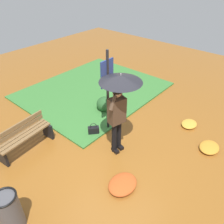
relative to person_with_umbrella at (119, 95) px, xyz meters
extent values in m
plane|color=brown|center=(-0.37, -0.10, -1.55)|extent=(18.00, 18.00, 0.00)
cube|color=#387533|center=(1.76, 2.61, -1.53)|extent=(4.80, 4.00, 0.05)
cylinder|color=black|center=(-0.17, -0.01, -1.12)|extent=(0.12, 0.12, 0.86)
cylinder|color=black|center=(0.01, -0.01, -1.12)|extent=(0.12, 0.12, 0.86)
cube|color=black|center=(-0.17, -0.05, -1.51)|extent=(0.16, 0.24, 0.08)
cube|color=black|center=(0.01, -0.05, -1.51)|extent=(0.16, 0.24, 0.08)
cube|color=#473323|center=(-0.08, -0.01, -0.37)|extent=(0.43, 0.33, 0.64)
sphere|color=tan|center=(-0.08, -0.01, 0.09)|extent=(0.20, 0.20, 0.20)
ellipsoid|color=black|center=(-0.08, -0.01, 0.12)|extent=(0.20, 0.20, 0.15)
cylinder|color=#473323|center=(-0.29, -0.04, -0.16)|extent=(0.18, 0.13, 0.18)
cylinder|color=#473323|center=(-0.25, -0.05, -0.07)|extent=(0.24, 0.11, 0.33)
cube|color=black|center=(-0.17, -0.03, 0.07)|extent=(0.07, 0.03, 0.14)
cylinder|color=#473323|center=(0.08, -0.01, -0.13)|extent=(0.11, 0.10, 0.09)
cylinder|color=#473323|center=(0.07, 0.00, -0.04)|extent=(0.10, 0.09, 0.23)
cylinder|color=#A5A5AD|center=(0.06, 0.01, 0.27)|extent=(0.02, 0.02, 0.41)
cone|color=black|center=(0.06, 0.01, 0.37)|extent=(0.96, 0.96, 0.16)
sphere|color=#A5A5AD|center=(0.06, 0.01, 0.48)|extent=(0.02, 0.02, 0.02)
cylinder|color=black|center=(0.43, 0.72, -0.40)|extent=(0.07, 0.07, 2.30)
cube|color=navy|center=(0.43, 0.73, 0.15)|extent=(0.44, 0.04, 0.70)
cube|color=silver|center=(0.43, 0.75, 0.15)|extent=(0.38, 0.01, 0.64)
cube|color=black|center=(-0.03, 0.84, -1.43)|extent=(0.32, 0.30, 0.24)
torus|color=black|center=(-0.03, 0.84, -1.27)|extent=(0.15, 0.12, 0.18)
cube|color=black|center=(-2.20, 1.68, -1.33)|extent=(0.10, 0.36, 0.44)
cube|color=black|center=(-0.92, 1.68, -1.33)|extent=(0.10, 0.36, 0.44)
cube|color=brown|center=(-1.56, 1.56, -1.09)|extent=(1.40, 0.25, 0.04)
cube|color=brown|center=(-1.56, 1.68, -1.09)|extent=(1.40, 0.25, 0.04)
cube|color=brown|center=(-1.56, 1.80, -1.09)|extent=(1.40, 0.25, 0.04)
cube|color=brown|center=(-1.56, 1.85, -0.99)|extent=(1.40, 0.19, 0.10)
cube|color=brown|center=(-1.56, 1.85, -0.85)|extent=(1.40, 0.19, 0.10)
cylinder|color=#4C4C51|center=(-2.82, 0.11, -1.15)|extent=(0.40, 0.40, 0.80)
torus|color=black|center=(-2.82, 0.11, -0.74)|extent=(0.42, 0.42, 0.04)
ellipsoid|color=#285628|center=(1.06, 1.41, -1.32)|extent=(0.52, 0.52, 0.47)
ellipsoid|color=#1E421E|center=(1.21, 1.33, -1.39)|extent=(0.31, 0.31, 0.31)
ellipsoid|color=#C68428|center=(1.45, -1.81, -1.49)|extent=(0.58, 0.47, 0.13)
ellipsoid|color=gold|center=(2.06, -0.99, -1.49)|extent=(0.52, 0.41, 0.11)
ellipsoid|color=#B74C1E|center=(-0.88, -0.85, -1.48)|extent=(0.69, 0.55, 0.15)
camera|label=1|loc=(-3.39, -2.71, 2.48)|focal=36.29mm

